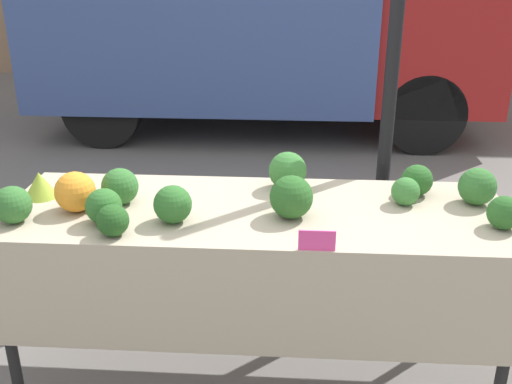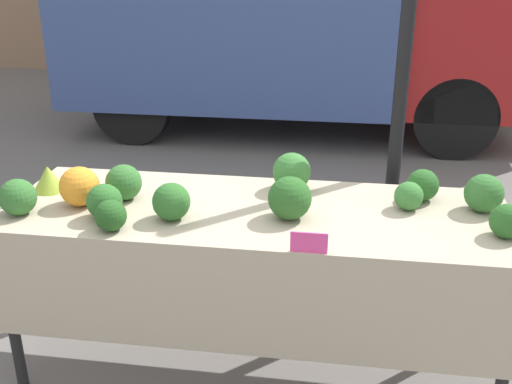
{
  "view_description": "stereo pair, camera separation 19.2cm",
  "coord_description": "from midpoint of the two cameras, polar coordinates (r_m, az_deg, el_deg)",
  "views": [
    {
      "loc": [
        0.16,
        -2.4,
        1.92
      ],
      "look_at": [
        0.0,
        0.0,
        0.92
      ],
      "focal_mm": 42.0,
      "sensor_mm": 36.0,
      "label": 1
    },
    {
      "loc": [
        0.35,
        -2.38,
        1.92
      ],
      "look_at": [
        0.0,
        0.0,
        0.92
      ],
      "focal_mm": 42.0,
      "sensor_mm": 36.0,
      "label": 2
    }
  ],
  "objects": [
    {
      "name": "broccoli_head_10",
      "position": [
        2.59,
        24.8,
        -2.57
      ],
      "size": [
        0.14,
        0.14,
        0.14
      ],
      "color": "#285B23",
      "rests_on": "market_table"
    },
    {
      "name": "parked_truck",
      "position": [
        6.61,
        3.18,
        17.7
      ],
      "size": [
        4.74,
        1.96,
        2.56
      ],
      "color": "#384C84",
      "rests_on": "ground_plane"
    },
    {
      "name": "orange_cauliflower",
      "position": [
        2.72,
        -14.55,
        0.48
      ],
      "size": [
        0.18,
        0.18,
        0.18
      ],
      "color": "orange",
      "rests_on": "market_table"
    },
    {
      "name": "price_sign",
      "position": [
        2.27,
        7.5,
        -4.85
      ],
      "size": [
        0.14,
        0.01,
        0.08
      ],
      "color": "#EF4793",
      "rests_on": "market_table"
    },
    {
      "name": "broccoli_head_1",
      "position": [
        2.71,
        -19.88,
        -0.5
      ],
      "size": [
        0.16,
        0.16,
        0.16
      ],
      "color": "#336B2D",
      "rests_on": "market_table"
    },
    {
      "name": "romanesco_head",
      "position": [
        2.94,
        -17.41,
        1.22
      ],
      "size": [
        0.15,
        0.15,
        0.12
      ],
      "color": "#93B238",
      "rests_on": "market_table"
    },
    {
      "name": "broccoli_head_3",
      "position": [
        2.71,
        16.33,
        -0.4
      ],
      "size": [
        0.13,
        0.13,
        0.13
      ],
      "color": "#387533",
      "rests_on": "market_table"
    },
    {
      "name": "ground_plane",
      "position": [
        3.07,
        1.86,
        -16.14
      ],
      "size": [
        40.0,
        40.0,
        0.0
      ],
      "primitive_type": "plane",
      "color": "slate"
    },
    {
      "name": "broccoli_head_7",
      "position": [
        2.57,
        -12.19,
        -0.92
      ],
      "size": [
        0.15,
        0.15,
        0.15
      ],
      "color": "#2D6628",
      "rests_on": "market_table"
    },
    {
      "name": "broccoli_head_9",
      "position": [
        2.79,
        22.75,
        -0.14
      ],
      "size": [
        0.17,
        0.17,
        0.17
      ],
      "color": "#336B2D",
      "rests_on": "market_table"
    },
    {
      "name": "tent_pole",
      "position": [
        3.07,
        15.24,
        7.52
      ],
      "size": [
        0.07,
        0.07,
        2.33
      ],
      "color": "black",
      "rests_on": "ground_plane"
    },
    {
      "name": "broccoli_head_8",
      "position": [
        2.82,
        5.37,
        1.91
      ],
      "size": [
        0.18,
        0.18,
        0.18
      ],
      "color": "#387533",
      "rests_on": "market_table"
    },
    {
      "name": "broccoli_head_4",
      "position": [
        2.51,
        5.42,
        -0.62
      ],
      "size": [
        0.18,
        0.18,
        0.18
      ],
      "color": "#285B23",
      "rests_on": "market_table"
    },
    {
      "name": "broccoli_head_5",
      "position": [
        2.82,
        17.48,
        0.61
      ],
      "size": [
        0.14,
        0.14,
        0.14
      ],
      "color": "#285B23",
      "rests_on": "market_table"
    },
    {
      "name": "broccoli_head_0",
      "position": [
        2.74,
        -10.55,
        0.88
      ],
      "size": [
        0.16,
        0.16,
        0.16
      ],
      "color": "#336B2D",
      "rests_on": "market_table"
    },
    {
      "name": "market_table",
      "position": [
        2.62,
        1.9,
        -4.33
      ],
      "size": [
        2.22,
        0.77,
        0.84
      ],
      "color": "tan",
      "rests_on": "ground_plane"
    },
    {
      "name": "broccoli_head_2",
      "position": [
        2.46,
        -11.52,
        -2.25
      ],
      "size": [
        0.13,
        0.13,
        0.13
      ],
      "color": "#23511E",
      "rests_on": "market_table"
    },
    {
      "name": "broccoli_head_6",
      "position": [
        2.51,
        -5.91,
        -0.95
      ],
      "size": [
        0.16,
        0.16,
        0.16
      ],
      "color": "#2D6628",
      "rests_on": "market_table"
    }
  ]
}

